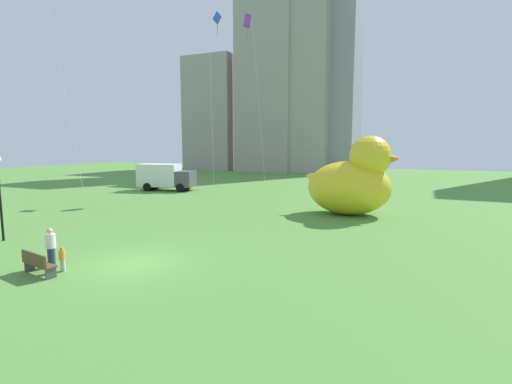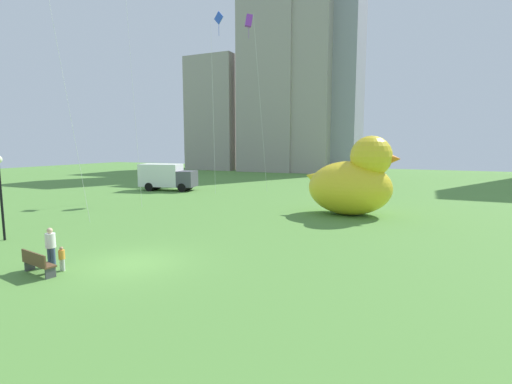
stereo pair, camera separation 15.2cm
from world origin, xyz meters
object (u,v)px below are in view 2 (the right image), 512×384
at_px(person_adult, 51,245).
at_px(kite_blue, 218,29).
at_px(kite_purple, 249,22).
at_px(box_truck, 167,177).
at_px(giant_inflatable_duck, 353,182).
at_px(person_child, 62,258).
at_px(park_bench, 37,262).
at_px(lamppost, 0,180).

height_order(person_adult, kite_blue, kite_blue).
bearing_deg(kite_purple, person_adult, -82.92).
distance_m(box_truck, kite_purple, 18.00).
relative_size(person_adult, kite_blue, 0.09).
distance_m(person_adult, giant_inflatable_duck, 18.99).
bearing_deg(person_child, park_bench, -124.69).
bearing_deg(lamppost, person_adult, -17.17).
height_order(person_adult, person_child, person_adult).
distance_m(park_bench, box_truck, 26.75).
height_order(person_adult, giant_inflatable_duck, giant_inflatable_duck).
relative_size(lamppost, kite_blue, 0.24).
bearing_deg(person_adult, box_truck, 117.50).
xyz_separation_m(person_adult, kite_blue, (-5.73, 23.59, 15.33)).
relative_size(lamppost, kite_purple, 0.25).
distance_m(person_adult, box_truck, 25.75).
relative_size(person_child, box_truck, 0.15).
xyz_separation_m(park_bench, person_adult, (-0.41, 0.90, 0.40)).
bearing_deg(lamppost, kite_purple, 82.87).
relative_size(person_adult, giant_inflatable_duck, 0.24).
xyz_separation_m(person_adult, lamppost, (-6.06, 1.87, 2.26)).
bearing_deg(park_bench, box_truck, 117.38).
height_order(park_bench, giant_inflatable_duck, giant_inflatable_duck).
bearing_deg(giant_inflatable_duck, lamppost, -135.66).
height_order(person_child, lamppost, lamppost).
bearing_deg(giant_inflatable_duck, person_child, -115.85).
distance_m(lamppost, kite_blue, 25.35).
bearing_deg(box_truck, giant_inflatable_duck, -16.51).
bearing_deg(kite_blue, park_bench, -75.93).
height_order(park_bench, kite_blue, kite_blue).
height_order(box_truck, kite_blue, kite_blue).
xyz_separation_m(park_bench, kite_purple, (-3.54, 26.14, 16.51)).
distance_m(lamppost, box_truck, 21.83).
bearing_deg(giant_inflatable_duck, kite_blue, 154.76).
relative_size(lamppost, box_truck, 0.69).
height_order(giant_inflatable_duck, kite_blue, kite_blue).
relative_size(park_bench, person_child, 1.84).
bearing_deg(person_adult, person_child, -13.35).
bearing_deg(person_child, person_adult, 166.65).
xyz_separation_m(person_adult, giant_inflatable_duck, (9.05, 16.63, 1.48)).
bearing_deg(kite_blue, person_adult, -76.35).
distance_m(park_bench, kite_blue, 29.75).
relative_size(park_bench, kite_purple, 0.10).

